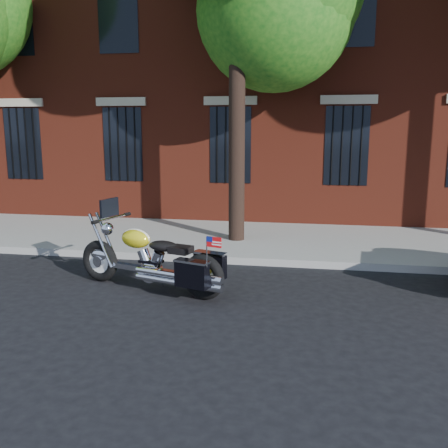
# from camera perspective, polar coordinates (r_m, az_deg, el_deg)

# --- Properties ---
(ground) EXTENTS (120.00, 120.00, 0.00)m
(ground) POSITION_cam_1_polar(r_m,az_deg,el_deg) (8.83, -4.69, -6.69)
(ground) COLOR black
(ground) RESTS_ON ground
(curb) EXTENTS (40.00, 0.16, 0.15)m
(curb) POSITION_cam_1_polar(r_m,az_deg,el_deg) (10.09, -2.71, -3.94)
(curb) COLOR gray
(curb) RESTS_ON ground
(sidewalk) EXTENTS (40.00, 3.60, 0.15)m
(sidewalk) POSITION_cam_1_polar(r_m,az_deg,el_deg) (11.88, -0.70, -1.63)
(sidewalk) COLOR gray
(sidewalk) RESTS_ON ground
(building) EXTENTS (26.00, 10.08, 12.00)m
(building) POSITION_cam_1_polar(r_m,az_deg,el_deg) (18.61, 3.46, 21.32)
(building) COLOR maroon
(building) RESTS_ON ground
(motorcycle) EXTENTS (2.75, 1.41, 1.49)m
(motorcycle) POSITION_cam_1_polar(r_m,az_deg,el_deg) (8.28, -7.82, -4.33)
(motorcycle) COLOR black
(motorcycle) RESTS_ON ground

